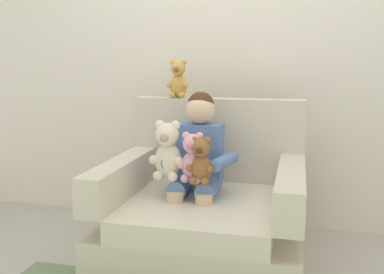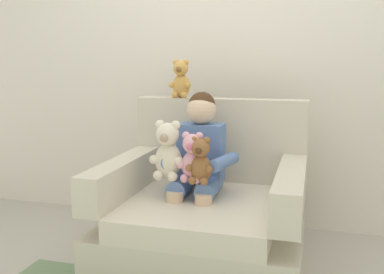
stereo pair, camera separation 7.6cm
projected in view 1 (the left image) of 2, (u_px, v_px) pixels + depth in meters
ground_plane at (204, 266)px, 2.51m from camera, size 8.00×8.00×0.00m
back_wall at (229, 41)px, 3.07m from camera, size 6.00×0.10×2.60m
armchair at (206, 215)px, 2.51m from camera, size 1.08×0.98×0.93m
seated_child at (198, 157)px, 2.50m from camera, size 0.45×0.39×0.82m
plush_pink at (193, 158)px, 2.36m from camera, size 0.16×0.13×0.27m
plush_cream at (168, 152)px, 2.40m from camera, size 0.19×0.16×0.33m
plush_brown at (200, 162)px, 2.32m from camera, size 0.15×0.12×0.25m
plush_honey_on_backrest at (178, 80)px, 2.79m from camera, size 0.15×0.12×0.25m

